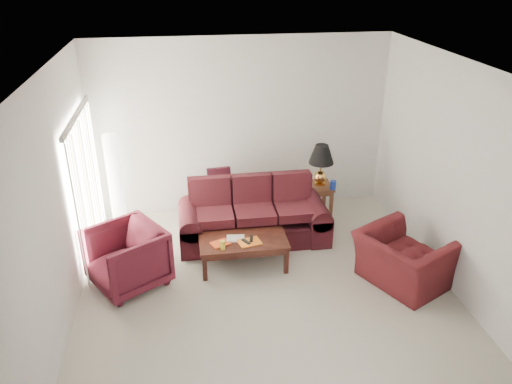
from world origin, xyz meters
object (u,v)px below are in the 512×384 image
Objects in this scene: end_table at (316,200)px; armchair_left at (127,258)px; coffee_table at (244,253)px; floor_lamp at (115,183)px; armchair_right at (403,260)px; sofa at (254,213)px.

armchair_left reaches higher than end_table.
floor_lamp is at bearing 158.93° from coffee_table.
armchair_right is 2.24m from coffee_table.
sofa is at bearing 86.61° from coffee_table.
floor_lamp reaches higher than sofa.
floor_lamp is (-3.34, 0.01, 0.55)m from end_table.
floor_lamp reaches higher than end_table.
armchair_right is at bearing -28.33° from floor_lamp.
end_table is 0.49× the size of armchair_right.
floor_lamp is at bearing 156.36° from sofa.
sofa is 4.18× the size of end_table.
floor_lamp is 1.77× the size of armchair_left.
armchair_left reaches higher than coffee_table.
end_table is 0.59× the size of armchair_left.
armchair_right is (3.73, -0.54, -0.06)m from armchair_left.
armchair_left is (-1.88, -0.92, -0.05)m from sofa.
armchair_left is 3.77m from armchair_right.
sofa is at bearing 24.86° from armchair_right.
floor_lamp is 1.47× the size of armchair_right.
sofa is 2.36m from armchair_right.
coffee_table is (1.62, 0.19, -0.21)m from armchair_left.
end_table is at bearing 60.19° from coffee_table.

